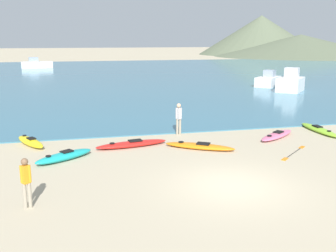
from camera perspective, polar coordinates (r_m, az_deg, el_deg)
name	(u,v)px	position (r m, az deg, el deg)	size (l,w,h in m)	color
ground_plane	(233,186)	(14.42, 9.36, -8.56)	(400.00, 400.00, 0.00)	tan
bay_water	(114,75)	(55.88, -7.84, 7.29)	(160.00, 70.00, 0.06)	teal
far_hill_left	(261,35)	(129.71, 13.32, 12.72)	(38.62, 38.62, 11.96)	#5B664C
far_hill_midleft	(300,45)	(119.54, 18.66, 11.02)	(48.94, 48.94, 6.06)	#5B664C
kayak_on_sand_0	(64,156)	(17.61, -14.82, -4.26)	(2.66, 2.11, 0.40)	teal
kayak_on_sand_1	(277,135)	(21.62, 15.52, -1.29)	(2.93, 2.37, 0.31)	#E5668C
kayak_on_sand_2	(319,130)	(23.63, 21.06, -0.49)	(0.68, 3.42, 0.32)	#8CCC2D
kayak_on_sand_3	(132,144)	(19.16, -5.27, -2.62)	(3.64, 1.32, 0.33)	red
kayak_on_sand_4	(200,146)	(18.81, 4.63, -2.94)	(3.28, 2.43, 0.30)	orange
kayak_on_sand_5	(30,142)	(20.49, -19.33, -2.17)	(1.76, 2.60, 0.41)	yellow
person_near_foreground	(26,180)	(12.93, -19.91, -7.34)	(0.33, 0.28, 1.61)	gray
person_near_waterline	(179,117)	(21.30, 1.56, 1.34)	(0.35, 0.29, 1.73)	gray
moored_boat_0	(37,64)	(72.32, -18.54, 8.50)	(5.38, 2.73, 1.84)	white
moored_boat_1	(290,83)	(40.24, 17.35, 5.96)	(3.74, 3.79, 2.29)	white
moored_boat_2	(268,81)	(43.96, 14.34, 6.41)	(3.85, 3.85, 1.72)	white
loose_paddle	(294,153)	(18.99, 17.78, -3.73)	(2.22, 1.95, 0.03)	black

